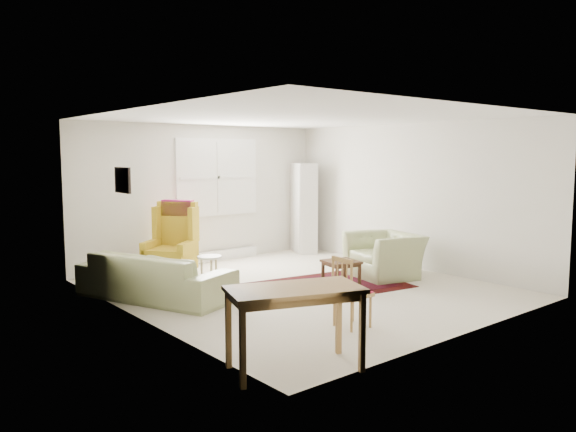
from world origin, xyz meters
TOP-DOWN VIEW (x-y plane):
  - room at (0.02, 0.21)m, footprint 5.04×5.54m
  - rug at (0.36, -0.11)m, footprint 2.61×1.89m
  - sofa at (-1.92, 0.81)m, footprint 1.62×2.35m
  - armchair at (1.57, -0.24)m, footprint 1.17×1.27m
  - wingback_chair at (-1.12, 1.91)m, footprint 1.03×1.02m
  - coffee_table at (0.58, -0.25)m, footprint 0.56×0.56m
  - stool at (-1.00, 0.92)m, footprint 0.41×0.41m
  - cabinet at (2.10, 2.35)m, footprint 0.63×0.81m
  - desk at (-2.10, -2.35)m, footprint 1.35×0.98m
  - desk_chair at (-0.76, -1.78)m, footprint 0.38×0.38m

SIDE VIEW (x-z plane):
  - rug at x=0.36m, z-range 0.00..0.02m
  - coffee_table at x=0.58m, z-range 0.00..0.39m
  - stool at x=-1.00m, z-range 0.00..0.48m
  - desk at x=-2.10m, z-range 0.00..0.77m
  - desk_chair at x=-0.76m, z-range 0.00..0.82m
  - armchair at x=1.57m, z-range 0.00..0.84m
  - sofa at x=-1.92m, z-range 0.00..0.88m
  - wingback_chair at x=-1.12m, z-range 0.00..1.23m
  - cabinet at x=2.10m, z-range 0.00..1.79m
  - room at x=0.02m, z-range 0.00..2.51m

